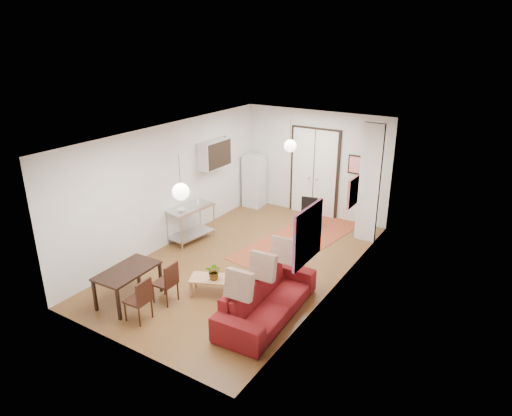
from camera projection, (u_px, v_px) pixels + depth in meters
The scene contains 27 objects.
floor at pixel (246, 262), 10.21m from camera, with size 7.00×7.00×0.00m, color brown.
ceiling at pixel (244, 134), 9.17m from camera, with size 4.20×7.00×0.02m, color silver.
wall_back at pixel (315, 164), 12.46m from camera, with size 4.20×0.02×2.90m, color silver.
wall_front at pixel (119, 269), 6.92m from camera, with size 4.20×0.02×2.90m, color silver.
wall_left at pixel (171, 185), 10.72m from camera, with size 0.02×7.00×2.90m, color silver.
wall_right at pixel (338, 221), 8.65m from camera, with size 0.02×7.00×2.90m, color silver.
double_doors at pixel (314, 173), 12.51m from camera, with size 1.44×0.06×2.50m, color white.
stub_partition at pixel (369, 184), 10.79m from camera, with size 0.50×0.10×2.90m, color silver.
wall_cabinet at pixel (214, 154), 11.66m from camera, with size 0.35×1.00×0.70m, color silver.
painting_popart at pixel (308, 235), 7.60m from camera, with size 0.05×1.00×1.00m, color red.
painting_abstract at pixel (353, 192), 9.17m from camera, with size 0.05×0.50×0.60m, color beige.
poster_back at pixel (355, 165), 11.81m from camera, with size 0.40×0.03×0.50m, color red.
print_left at pixel (221, 147), 12.11m from camera, with size 0.03×0.44×0.54m, color #A76445.
pendant_back at pixel (290, 146), 10.98m from camera, with size 0.30×0.30×0.80m.
pendant_front at pixel (181, 192), 7.82m from camera, with size 0.30×0.30×0.80m.
kilim_rug at pixel (299, 240), 11.30m from camera, with size 1.46×3.89×0.01m, color #B2512C.
sofa at pixel (267, 298), 8.17m from camera, with size 2.39×0.93×0.70m, color maroon.
coffee_table at pixel (211, 280), 8.87m from camera, with size 0.90×0.72×0.35m.
potted_plant at pixel (214, 271), 8.74m from camera, with size 0.27×0.31×0.34m, color #416D31.
kitchen_counter at pixel (191, 219), 11.07m from camera, with size 0.73×1.22×0.88m.
bowl at pixel (182, 210), 10.71m from camera, with size 0.21×0.21×0.05m, color silver.
soap_bottle at pixel (197, 200), 11.13m from camera, with size 0.08×0.08×0.18m, color #50A0AE.
fridge at pixel (254, 181), 13.29m from camera, with size 0.54×0.54×1.53m, color silver.
dining_table at pixel (127, 273), 8.54m from camera, with size 0.73×1.22×0.66m.
dining_chair_near at pixel (168, 277), 8.62m from camera, with size 0.41×0.56×0.82m.
dining_chair_far at pixel (141, 294), 8.07m from camera, with size 0.41×0.56×0.82m.
black_side_chair at pixel (312, 207), 11.93m from camera, with size 0.50×0.51×0.90m.
Camera 1 is at (5.01, -7.59, 4.80)m, focal length 32.00 mm.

